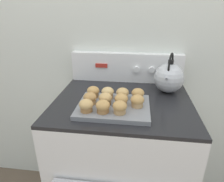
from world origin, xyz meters
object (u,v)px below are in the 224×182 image
(stove_range, at_px, (121,165))
(tea_kettle, at_px, (169,78))
(muffin_r2_c1, at_px, (108,93))
(muffin_r1_c1, at_px, (105,99))
(muffin_r2_c2, at_px, (123,94))
(muffin_r2_c3, at_px, (138,94))
(muffin_r0_c0, at_px, (86,106))
(muffin_r1_c0, at_px, (90,98))
(muffin_r1_c2, at_px, (122,100))
(muffin_r1_c3, at_px, (137,101))
(muffin_pan, at_px, (114,107))
(muffin_r0_c1, at_px, (103,107))
(muffin_r0_c2, at_px, (120,107))
(muffin_r2_c0, at_px, (93,92))

(stove_range, bearing_deg, tea_kettle, 28.19)
(muffin_r2_c1, bearing_deg, muffin_r1_c1, -90.16)
(muffin_r2_c2, height_order, muffin_r2_c3, same)
(muffin_r2_c1, xyz_separation_m, tea_kettle, (0.33, 0.17, 0.04))
(tea_kettle, bearing_deg, muffin_r0_c0, -141.12)
(muffin_r1_c0, distance_m, muffin_r2_c3, 0.25)
(stove_range, relative_size, muffin_r2_c3, 14.43)
(muffin_r1_c2, height_order, muffin_r2_c2, same)
(muffin_r1_c0, xyz_separation_m, muffin_r1_c3, (0.23, 0.00, 0.00))
(muffin_pan, distance_m, muffin_r0_c1, 0.10)
(muffin_r0_c2, height_order, muffin_r1_c1, same)
(muffin_r0_c1, height_order, muffin_r1_c0, same)
(muffin_r1_c3, height_order, tea_kettle, tea_kettle)
(muffin_r0_c0, distance_m, muffin_r2_c0, 0.16)
(muffin_r0_c0, distance_m, tea_kettle, 0.52)
(muffin_pan, xyz_separation_m, muffin_r2_c2, (0.04, 0.08, 0.04))
(muffin_r0_c2, xyz_separation_m, muffin_r2_c3, (0.08, 0.15, 0.00))
(muffin_pan, height_order, muffin_r1_c3, muffin_r1_c3)
(muffin_pan, distance_m, muffin_r2_c0, 0.15)
(muffin_r0_c1, height_order, muffin_r2_c1, same)
(muffin_pan, bearing_deg, muffin_r1_c0, -178.57)
(muffin_r0_c1, bearing_deg, stove_range, 68.24)
(stove_range, relative_size, muffin_r1_c1, 14.43)
(muffin_r0_c2, height_order, muffin_r2_c0, same)
(muffin_pan, bearing_deg, muffin_r2_c0, 146.66)
(muffin_r0_c1, xyz_separation_m, muffin_r1_c1, (-0.00, 0.08, 0.00))
(muffin_r1_c3, bearing_deg, stove_range, 123.98)
(muffin_r1_c0, height_order, muffin_r1_c1, same)
(muffin_r2_c1, distance_m, muffin_r2_c3, 0.16)
(muffin_r0_c0, relative_size, muffin_r0_c1, 1.00)
(muffin_r1_c0, height_order, muffin_r2_c2, same)
(tea_kettle, bearing_deg, muffin_pan, -139.34)
(muffin_r1_c2, bearing_deg, muffin_r2_c1, 137.35)
(stove_range, relative_size, tea_kettle, 4.05)
(muffin_r1_c3, height_order, muffin_r2_c3, same)
(muffin_r0_c0, relative_size, muffin_r2_c3, 1.00)
(muffin_pan, relative_size, tea_kettle, 1.51)
(muffin_r1_c3, xyz_separation_m, muffin_r2_c1, (-0.15, 0.08, 0.00))
(muffin_r1_c0, bearing_deg, muffin_r0_c0, -89.85)
(muffin_r1_c1, height_order, muffin_r2_c2, same)
(muffin_r0_c1, relative_size, muffin_r1_c2, 1.00)
(muffin_r0_c2, bearing_deg, muffin_r1_c2, 87.40)
(muffin_r0_c1, xyz_separation_m, muffin_r2_c1, (-0.00, 0.15, 0.00))
(muffin_r1_c3, bearing_deg, muffin_r2_c0, 161.37)
(muffin_r1_c3, bearing_deg, muffin_r2_c3, 88.74)
(muffin_r0_c0, bearing_deg, muffin_r0_c2, 1.22)
(muffin_r0_c0, bearing_deg, muffin_r2_c0, 90.41)
(stove_range, distance_m, muffin_pan, 0.49)
(stove_range, height_order, muffin_r1_c2, muffin_r1_c2)
(muffin_r0_c2, relative_size, muffin_r2_c0, 1.00)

